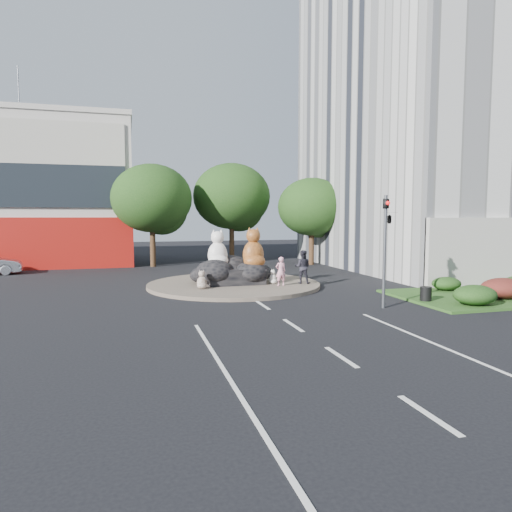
{
  "coord_description": "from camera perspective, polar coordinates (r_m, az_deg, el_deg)",
  "views": [
    {
      "loc": [
        -5.84,
        -15.76,
        4.06
      ],
      "look_at": [
        0.55,
        7.17,
        2.0
      ],
      "focal_mm": 32.0,
      "sensor_mm": 36.0,
      "label": 1
    }
  ],
  "objects": [
    {
      "name": "hedge_back_green",
      "position": [
        26.51,
        22.71,
        -3.2
      ],
      "size": [
        1.6,
        1.28,
        0.72
      ],
      "primitive_type": "ellipsoid",
      "color": "#163611",
      "rests_on": "grass_verge"
    },
    {
      "name": "hedge_near_green",
      "position": [
        22.66,
        25.69,
        -4.41
      ],
      "size": [
        2.0,
        1.6,
        0.9
      ],
      "primitive_type": "ellipsoid",
      "color": "#163611",
      "rests_on": "grass_verge"
    },
    {
      "name": "street_lamp",
      "position": [
        30.21,
        22.66,
        5.5
      ],
      "size": [
        2.34,
        0.22,
        8.06
      ],
      "color": "#595B60",
      "rests_on": "ground"
    },
    {
      "name": "pedestrian_pink",
      "position": [
        25.53,
        3.11,
        -1.92
      ],
      "size": [
        0.6,
        0.41,
        1.62
      ],
      "primitive_type": "imported",
      "rotation": [
        0.0,
        0.0,
        3.17
      ],
      "color": "pink",
      "rests_on": "roundabout_island"
    },
    {
      "name": "grass_verge",
      "position": [
        26.2,
        27.71,
        -4.41
      ],
      "size": [
        10.0,
        6.0,
        0.12
      ],
      "primitive_type": "cube",
      "color": "#244918",
      "rests_on": "ground"
    },
    {
      "name": "kitten_calico",
      "position": [
        24.61,
        -6.8,
        -2.91
      ],
      "size": [
        0.7,
        0.63,
        1.02
      ],
      "primitive_type": null,
      "rotation": [
        0.0,
        0.0,
        -0.18
      ],
      "color": "silver",
      "rests_on": "roundabout_island"
    },
    {
      "name": "rock_plinth",
      "position": [
        26.63,
        -2.79,
        -2.41
      ],
      "size": [
        3.2,
        2.6,
        0.9
      ],
      "primitive_type": null,
      "color": "black",
      "rests_on": "roundabout_island"
    },
    {
      "name": "pedestrian_dark",
      "position": [
        26.42,
        5.84,
        -1.37
      ],
      "size": [
        1.17,
        1.08,
        1.93
      ],
      "primitive_type": "imported",
      "rotation": [
        0.0,
        0.0,
        2.66
      ],
      "color": "#23212A",
      "rests_on": "roundabout_island"
    },
    {
      "name": "cat_white",
      "position": [
        26.62,
        -4.83,
        0.96
      ],
      "size": [
        1.35,
        1.18,
        2.23
      ],
      "primitive_type": null,
      "rotation": [
        0.0,
        0.0,
        0.01
      ],
      "color": "white",
      "rests_on": "rock_plinth"
    },
    {
      "name": "litter_bin",
      "position": [
        22.91,
        20.45,
        -4.44
      ],
      "size": [
        0.63,
        0.63,
        0.66
      ],
      "primitive_type": "cylinder",
      "rotation": [
        0.0,
        0.0,
        0.22
      ],
      "color": "black",
      "rests_on": "grass_verge"
    },
    {
      "name": "ground",
      "position": [
        17.29,
        4.67,
        -8.65
      ],
      "size": [
        120.0,
        120.0,
        0.0
      ],
      "primitive_type": "plane",
      "color": "black",
      "rests_on": "ground"
    },
    {
      "name": "kitten_white",
      "position": [
        26.32,
        2.11,
        -2.55
      ],
      "size": [
        0.66,
        0.64,
        0.85
      ],
      "primitive_type": null,
      "rotation": [
        0.0,
        0.0,
        0.53
      ],
      "color": "white",
      "rests_on": "roundabout_island"
    },
    {
      "name": "tree_left",
      "position": [
        37.89,
        -12.78,
        6.63
      ],
      "size": [
        6.46,
        6.46,
        8.27
      ],
      "color": "#382314",
      "rests_on": "ground"
    },
    {
      "name": "roundabout_island",
      "position": [
        26.71,
        -2.79,
        -3.59
      ],
      "size": [
        10.0,
        10.0,
        0.2
      ],
      "primitive_type": "cylinder",
      "color": "brown",
      "rests_on": "ground"
    },
    {
      "name": "hedge_red",
      "position": [
        25.06,
        28.49,
        -3.56
      ],
      "size": [
        2.2,
        1.76,
        0.99
      ],
      "primitive_type": "ellipsoid",
      "color": "#521617",
      "rests_on": "grass_verge"
    },
    {
      "name": "tree_mid",
      "position": [
        40.83,
        -3.0,
        7.05
      ],
      "size": [
        6.84,
        6.84,
        8.76
      ],
      "color": "#382314",
      "rests_on": "ground"
    },
    {
      "name": "tree_right",
      "position": [
        38.81,
        7.04,
        5.75
      ],
      "size": [
        5.7,
        5.7,
        7.3
      ],
      "color": "#382314",
      "rests_on": "ground"
    },
    {
      "name": "traffic_light",
      "position": [
        20.86,
        16.07,
        3.55
      ],
      "size": [
        0.44,
        1.24,
        5.0
      ],
      "color": "#595B60",
      "rests_on": "ground"
    },
    {
      "name": "cat_tabby",
      "position": [
        26.23,
        -0.34,
        1.07
      ],
      "size": [
        1.5,
        1.32,
        2.37
      ],
      "primitive_type": null,
      "rotation": [
        0.0,
        0.0,
        0.07
      ],
      "color": "#B96426",
      "rests_on": "rock_plinth"
    },
    {
      "name": "office_tower",
      "position": [
        43.09,
        24.29,
        22.7
      ],
      "size": [
        20.0,
        20.0,
        35.0
      ],
      "primitive_type": "cube",
      "color": "silver",
      "rests_on": "ground"
    }
  ]
}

